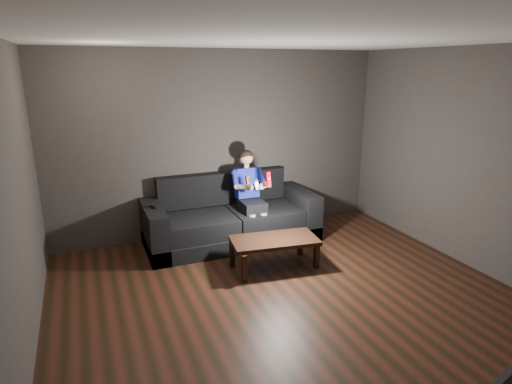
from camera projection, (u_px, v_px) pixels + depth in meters
name	position (u px, v px, depth m)	size (l,w,h in m)	color
floor	(299.00, 310.00, 4.49)	(5.00, 5.00, 0.00)	black
back_wall	(222.00, 144.00, 6.32)	(5.00, 0.04, 2.70)	#36312F
left_wall	(7.00, 220.00, 3.19)	(0.04, 5.00, 2.70)	#36312F
right_wall	(491.00, 164.00, 5.02)	(0.04, 5.00, 2.70)	#36312F
ceiling	(308.00, 37.00, 3.72)	(5.00, 5.00, 0.02)	beige
sofa	(230.00, 220.00, 6.21)	(2.44, 1.05, 0.94)	black
child	(250.00, 188.00, 6.11)	(0.48, 0.59, 1.19)	black
wii_remote_red	(269.00, 180.00, 5.67)	(0.05, 0.08, 0.21)	#C10010
nunchuk_white	(256.00, 184.00, 5.63)	(0.06, 0.09, 0.15)	white
wii_remote_black	(153.00, 207.00, 5.62)	(0.07, 0.15, 0.03)	black
coffee_table	(274.00, 242.00, 5.35)	(1.13, 0.66, 0.39)	black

